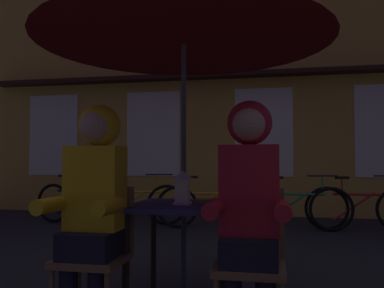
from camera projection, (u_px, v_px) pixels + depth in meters
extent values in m
cube|color=navy|center=(184.00, 206.00, 2.85)|extent=(0.72, 0.72, 0.04)
cylinder|color=#2D2319|center=(126.00, 269.00, 2.59)|extent=(0.04, 0.04, 0.70)
cylinder|color=#2D2319|center=(223.00, 274.00, 2.47)|extent=(0.04, 0.04, 0.70)
cylinder|color=#2D2319|center=(153.00, 248.00, 3.20)|extent=(0.04, 0.04, 0.70)
cylinder|color=#2D2319|center=(232.00, 252.00, 3.08)|extent=(0.04, 0.04, 0.70)
cylinder|color=#4C4C51|center=(184.00, 149.00, 2.87)|extent=(0.04, 0.04, 2.25)
cone|color=maroon|center=(184.00, 18.00, 2.91)|extent=(2.10, 2.10, 0.38)
cube|color=white|center=(183.00, 203.00, 2.79)|extent=(0.11, 0.11, 0.02)
cube|color=white|center=(183.00, 190.00, 2.79)|extent=(0.09, 0.09, 0.16)
pyramid|color=white|center=(183.00, 175.00, 2.80)|extent=(0.11, 0.11, 0.06)
cube|color=olive|center=(92.00, 260.00, 2.50)|extent=(0.40, 0.40, 0.04)
cylinder|color=olive|center=(79.00, 287.00, 2.69)|extent=(0.03, 0.03, 0.41)
cube|color=olive|center=(105.00, 218.00, 2.69)|extent=(0.40, 0.03, 0.42)
cube|color=olive|center=(250.00, 268.00, 2.31)|extent=(0.40, 0.40, 0.04)
cube|color=olive|center=(251.00, 222.00, 2.50)|extent=(0.40, 0.03, 0.42)
cube|color=black|center=(92.00, 244.00, 2.50)|extent=(0.32, 0.36, 0.16)
cube|color=yellow|center=(96.00, 188.00, 2.55)|extent=(0.34, 0.22, 0.52)
cylinder|color=yellow|center=(109.00, 206.00, 2.30)|extent=(0.09, 0.30, 0.09)
cylinder|color=yellow|center=(50.00, 205.00, 2.37)|extent=(0.09, 0.30, 0.09)
sphere|color=tan|center=(96.00, 127.00, 2.57)|extent=(0.21, 0.21, 0.21)
sphere|color=yellow|center=(99.00, 126.00, 2.62)|extent=(0.27, 0.27, 0.27)
cube|color=black|center=(250.00, 250.00, 2.32)|extent=(0.32, 0.36, 0.16)
cube|color=red|center=(250.00, 190.00, 2.37)|extent=(0.34, 0.22, 0.52)
cylinder|color=red|center=(282.00, 210.00, 2.12)|extent=(0.09, 0.30, 0.09)
cylinder|color=red|center=(214.00, 209.00, 2.19)|extent=(0.09, 0.30, 0.09)
sphere|color=tan|center=(249.00, 124.00, 2.39)|extent=(0.21, 0.21, 0.21)
sphere|color=red|center=(250.00, 123.00, 2.44)|extent=(0.27, 0.27, 0.27)
cube|color=gold|center=(209.00, 61.00, 8.37)|extent=(10.00, 0.60, 6.20)
cube|color=#EAE5C6|center=(53.00, 135.00, 8.63)|extent=(1.10, 0.02, 1.70)
cube|color=#EAE5C6|center=(153.00, 134.00, 8.21)|extent=(1.10, 0.02, 1.70)
cube|color=#EAE5C6|center=(264.00, 132.00, 7.79)|extent=(1.10, 0.02, 1.70)
cube|color=#331914|center=(206.00, 76.00, 7.91)|extent=(9.00, 0.36, 0.08)
torus|color=black|center=(105.00, 205.00, 6.61)|extent=(0.66, 0.14, 0.66)
torus|color=black|center=(53.00, 203.00, 6.95)|extent=(0.66, 0.14, 0.66)
cylinder|color=black|center=(79.00, 191.00, 6.79)|extent=(0.83, 0.15, 0.04)
cylinder|color=black|center=(73.00, 202.00, 6.82)|extent=(0.60, 0.12, 0.44)
cylinder|color=black|center=(65.00, 184.00, 6.89)|extent=(0.02, 0.02, 0.24)
cube|color=black|center=(65.00, 176.00, 6.90)|extent=(0.21, 0.11, 0.04)
cylinder|color=black|center=(99.00, 183.00, 6.67)|extent=(0.02, 0.02, 0.28)
cylinder|color=black|center=(99.00, 175.00, 6.68)|extent=(0.44, 0.09, 0.02)
torus|color=black|center=(167.00, 205.00, 6.65)|extent=(0.65, 0.20, 0.66)
torus|color=black|center=(104.00, 205.00, 6.60)|extent=(0.65, 0.20, 0.66)
cylinder|color=#B78419|center=(135.00, 192.00, 6.64)|extent=(0.82, 0.23, 0.04)
cylinder|color=#B78419|center=(128.00, 203.00, 6.62)|extent=(0.60, 0.18, 0.44)
cylinder|color=#B78419|center=(118.00, 184.00, 6.63)|extent=(0.02, 0.02, 0.24)
cube|color=black|center=(118.00, 176.00, 6.64)|extent=(0.21, 0.13, 0.04)
cylinder|color=#B78419|center=(159.00, 183.00, 6.66)|extent=(0.02, 0.02, 0.28)
cylinder|color=black|center=(159.00, 175.00, 6.67)|extent=(0.43, 0.13, 0.02)
torus|color=black|center=(243.00, 207.00, 6.28)|extent=(0.66, 0.13, 0.66)
torus|color=black|center=(177.00, 207.00, 6.36)|extent=(0.66, 0.13, 0.66)
cylinder|color=#B78419|center=(210.00, 193.00, 6.33)|extent=(0.83, 0.14, 0.04)
cylinder|color=#B78419|center=(202.00, 205.00, 6.33)|extent=(0.61, 0.11, 0.44)
cylinder|color=#B78419|center=(191.00, 185.00, 6.36)|extent=(0.02, 0.02, 0.24)
cube|color=black|center=(191.00, 177.00, 6.36)|extent=(0.21, 0.10, 0.04)
cylinder|color=#B78419|center=(235.00, 184.00, 6.31)|extent=(0.02, 0.02, 0.28)
cylinder|color=black|center=(235.00, 175.00, 6.31)|extent=(0.44, 0.08, 0.02)
torus|color=black|center=(331.00, 209.00, 6.03)|extent=(0.66, 0.08, 0.66)
torus|color=black|center=(262.00, 208.00, 6.19)|extent=(0.66, 0.08, 0.66)
cylinder|color=#236B3D|center=(296.00, 194.00, 6.12)|extent=(0.84, 0.07, 0.04)
cylinder|color=#236B3D|center=(288.00, 206.00, 6.13)|extent=(0.61, 0.06, 0.44)
cylinder|color=#236B3D|center=(277.00, 186.00, 6.17)|extent=(0.02, 0.02, 0.24)
cube|color=black|center=(276.00, 178.00, 6.17)|extent=(0.20, 0.09, 0.04)
cylinder|color=#236B3D|center=(323.00, 185.00, 6.07)|extent=(0.02, 0.02, 0.28)
cylinder|color=black|center=(322.00, 176.00, 6.07)|extent=(0.44, 0.04, 0.02)
torus|color=black|center=(327.00, 208.00, 6.14)|extent=(0.66, 0.07, 0.66)
cylinder|color=maroon|center=(362.00, 195.00, 6.07)|extent=(0.84, 0.06, 0.04)
cylinder|color=maroon|center=(354.00, 207.00, 6.08)|extent=(0.61, 0.05, 0.44)
cylinder|color=maroon|center=(342.00, 186.00, 6.12)|extent=(0.02, 0.02, 0.24)
cube|color=black|center=(342.00, 178.00, 6.13)|extent=(0.20, 0.08, 0.04)
cube|color=olive|center=(210.00, 201.00, 2.93)|extent=(0.24, 0.21, 0.02)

